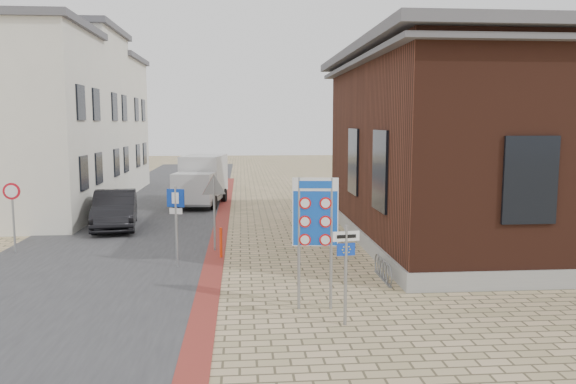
{
  "coord_description": "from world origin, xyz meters",
  "views": [
    {
      "loc": [
        -1.13,
        -12.3,
        4.22
      ],
      "look_at": [
        0.22,
        3.92,
        2.2
      ],
      "focal_mm": 35.0,
      "sensor_mm": 36.0,
      "label": 1
    }
  ],
  "objects": [
    {
      "name": "ground",
      "position": [
        0.0,
        0.0,
        0.0
      ],
      "size": [
        120.0,
        120.0,
        0.0
      ],
      "primitive_type": "plane",
      "color": "tan",
      "rests_on": "ground"
    },
    {
      "name": "brick_building",
      "position": [
        8.99,
        7.0,
        3.49
      ],
      "size": [
        13.0,
        13.0,
        6.8
      ],
      "color": "gray",
      "rests_on": "ground"
    },
    {
      "name": "townhouse_far",
      "position": [
        -10.99,
        24.0,
        4.17
      ],
      "size": [
        7.4,
        6.4,
        8.3
      ],
      "color": "silver",
      "rests_on": "ground"
    },
    {
      "name": "curb_strip",
      "position": [
        -2.0,
        10.0,
        0.01
      ],
      "size": [
        0.6,
        40.0,
        0.02
      ],
      "primitive_type": "cube",
      "color": "maroon",
      "rests_on": "ground"
    },
    {
      "name": "yield_sign",
      "position": [
        -2.04,
        6.0,
        1.91
      ],
      "size": [
        0.89,
        0.18,
        2.5
      ],
      "rotation": [
        0.0,
        0.0,
        0.13
      ],
      "color": "gray",
      "rests_on": "ground"
    },
    {
      "name": "bollard",
      "position": [
        -1.8,
        5.0,
        0.48
      ],
      "size": [
        0.09,
        0.09,
        0.97
      ],
      "primitive_type": "cylinder",
      "rotation": [
        0.0,
        0.0,
        0.06
      ],
      "color": "#FB3A0D",
      "rests_on": "ground"
    },
    {
      "name": "essen_sign",
      "position": [
        1.0,
        -1.1,
        1.38
      ],
      "size": [
        0.57,
        0.14,
        2.13
      ],
      "rotation": [
        0.0,
        0.0,
        0.17
      ],
      "color": "gray",
      "rests_on": "ground"
    },
    {
      "name": "road_strip",
      "position": [
        -5.5,
        15.0,
        0.01
      ],
      "size": [
        7.0,
        60.0,
        0.02
      ],
      "primitive_type": "cube",
      "color": "#38383A",
      "rests_on": "ground"
    },
    {
      "name": "sedan",
      "position": [
        -6.22,
        10.45,
        0.75
      ],
      "size": [
        2.27,
        4.74,
        1.5
      ],
      "primitive_type": "imported",
      "rotation": [
        0.0,
        0.0,
        0.15
      ],
      "color": "black",
      "rests_on": "ground"
    },
    {
      "name": "bike_rack",
      "position": [
        2.65,
        2.2,
        0.26
      ],
      "size": [
        0.08,
        1.8,
        0.6
      ],
      "color": "slate",
      "rests_on": "ground"
    },
    {
      "name": "townhouse_near",
      "position": [
        -10.99,
        12.0,
        4.17
      ],
      "size": [
        7.4,
        6.4,
        8.3
      ],
      "color": "silver",
      "rests_on": "ground"
    },
    {
      "name": "box_truck",
      "position": [
        -3.18,
        16.47,
        1.3
      ],
      "size": [
        2.58,
        5.05,
        2.52
      ],
      "rotation": [
        0.0,
        0.0,
        -0.14
      ],
      "color": "slate",
      "rests_on": "ground"
    },
    {
      "name": "speed_sign",
      "position": [
        -8.5,
        6.23,
        1.53
      ],
      "size": [
        0.54,
        0.07,
        2.3
      ],
      "rotation": [
        0.0,
        0.0,
        0.04
      ],
      "color": "gray",
      "rests_on": "ground"
    },
    {
      "name": "parking_sign",
      "position": [
        -3.04,
        3.97,
        1.62
      ],
      "size": [
        0.52,
        0.18,
        2.39
      ],
      "rotation": [
        0.0,
        0.0,
        -0.28
      ],
      "color": "gray",
      "rests_on": "ground"
    },
    {
      "name": "townhouse_mid",
      "position": [
        -10.99,
        18.0,
        4.57
      ],
      "size": [
        7.4,
        6.4,
        9.1
      ],
      "color": "silver",
      "rests_on": "ground"
    },
    {
      "name": "border_sign",
      "position": [
        0.5,
        -0.02,
        2.17
      ],
      "size": [
        1.03,
        0.17,
        3.01
      ],
      "rotation": [
        0.0,
        0.0,
        -0.11
      ],
      "color": "gray",
      "rests_on": "ground"
    }
  ]
}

